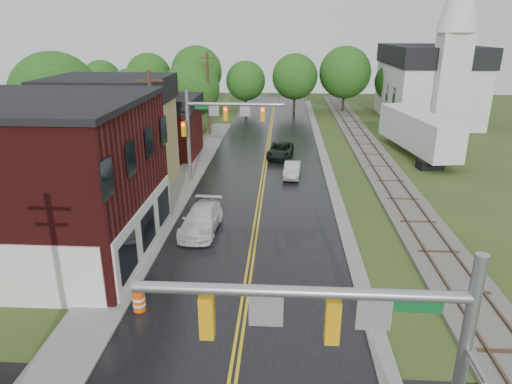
# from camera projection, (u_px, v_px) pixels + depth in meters

# --- Properties ---
(main_road) EXTENTS (10.00, 90.00, 0.02)m
(main_road) POSITION_uv_depth(u_px,v_px,m) (264.00, 173.00, 38.15)
(main_road) COLOR black
(main_road) RESTS_ON ground
(curb_right) EXTENTS (0.80, 70.00, 0.12)m
(curb_right) POSITION_uv_depth(u_px,v_px,m) (324.00, 158.00, 42.53)
(curb_right) COLOR gray
(curb_right) RESTS_ON ground
(sidewalk_left) EXTENTS (2.40, 50.00, 0.12)m
(sidewalk_left) POSITION_uv_depth(u_px,v_px,m) (177.00, 192.00, 33.81)
(sidewalk_left) COLOR gray
(sidewalk_left) RESTS_ON ground
(brick_building) EXTENTS (14.30, 10.30, 8.30)m
(brick_building) POSITION_uv_depth(u_px,v_px,m) (8.00, 179.00, 23.38)
(brick_building) COLOR #400E0D
(brick_building) RESTS_ON ground
(yellow_house) EXTENTS (8.00, 7.00, 6.40)m
(yellow_house) POSITION_uv_depth(u_px,v_px,m) (114.00, 146.00, 33.94)
(yellow_house) COLOR tan
(yellow_house) RESTS_ON ground
(darkred_building) EXTENTS (7.00, 6.00, 4.40)m
(darkred_building) POSITION_uv_depth(u_px,v_px,m) (160.00, 133.00, 42.67)
(darkred_building) COLOR #3F0F0C
(darkred_building) RESTS_ON ground
(church) EXTENTS (10.40, 18.40, 20.00)m
(church) POSITION_uv_depth(u_px,v_px,m) (431.00, 75.00, 57.30)
(church) COLOR silver
(church) RESTS_ON ground
(railroad) EXTENTS (3.20, 80.00, 0.30)m
(railroad) POSITION_uv_depth(u_px,v_px,m) (374.00, 158.00, 42.23)
(railroad) COLOR #59544C
(railroad) RESTS_ON ground
(traffic_signal_near) EXTENTS (7.34, 0.30, 7.20)m
(traffic_signal_near) POSITION_uv_depth(u_px,v_px,m) (366.00, 343.00, 9.97)
(traffic_signal_near) COLOR gray
(traffic_signal_near) RESTS_ON ground
(traffic_signal_far) EXTENTS (7.34, 0.43, 7.20)m
(traffic_signal_far) POSITION_uv_depth(u_px,v_px,m) (216.00, 121.00, 33.84)
(traffic_signal_far) COLOR gray
(traffic_signal_far) RESTS_ON ground
(utility_pole_b) EXTENTS (1.80, 0.28, 9.00)m
(utility_pole_b) POSITION_uv_depth(u_px,v_px,m) (154.00, 139.00, 29.43)
(utility_pole_b) COLOR #382616
(utility_pole_b) RESTS_ON ground
(utility_pole_c) EXTENTS (1.80, 0.28, 9.00)m
(utility_pole_c) POSITION_uv_depth(u_px,v_px,m) (208.00, 93.00, 50.08)
(utility_pole_c) COLOR #382616
(utility_pole_c) RESTS_ON ground
(tree_left_b) EXTENTS (7.60, 7.60, 9.69)m
(tree_left_b) POSITION_uv_depth(u_px,v_px,m) (57.00, 99.00, 39.02)
(tree_left_b) COLOR black
(tree_left_b) RESTS_ON ground
(tree_left_c) EXTENTS (6.00, 6.00, 7.65)m
(tree_left_c) POSITION_uv_depth(u_px,v_px,m) (134.00, 100.00, 46.71)
(tree_left_c) COLOR black
(tree_left_c) RESTS_ON ground
(tree_left_e) EXTENTS (6.40, 6.40, 8.16)m
(tree_left_e) POSITION_uv_depth(u_px,v_px,m) (193.00, 90.00, 51.95)
(tree_left_e) COLOR black
(tree_left_e) RESTS_ON ground
(suv_dark) EXTENTS (2.67, 4.91, 1.31)m
(suv_dark) POSITION_uv_depth(u_px,v_px,m) (280.00, 150.00, 42.67)
(suv_dark) COLOR black
(suv_dark) RESTS_ON ground
(sedan_silver) EXTENTS (1.56, 3.73, 1.20)m
(sedan_silver) POSITION_uv_depth(u_px,v_px,m) (292.00, 170.00, 37.04)
(sedan_silver) COLOR #ABACB0
(sedan_silver) RESTS_ON ground
(pickup_white) EXTENTS (2.22, 5.04, 1.44)m
(pickup_white) POSITION_uv_depth(u_px,v_px,m) (201.00, 220.00, 27.08)
(pickup_white) COLOR white
(pickup_white) RESTS_ON ground
(semi_trailer) EXTENTS (4.74, 12.91, 3.96)m
(semi_trailer) POSITION_uv_depth(u_px,v_px,m) (418.00, 131.00, 42.85)
(semi_trailer) COLOR black
(semi_trailer) RESTS_ON ground
(construction_barrel) EXTENTS (0.59, 0.59, 0.94)m
(construction_barrel) POSITION_uv_depth(u_px,v_px,m) (139.00, 301.00, 19.47)
(construction_barrel) COLOR #E94B0A
(construction_barrel) RESTS_ON ground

